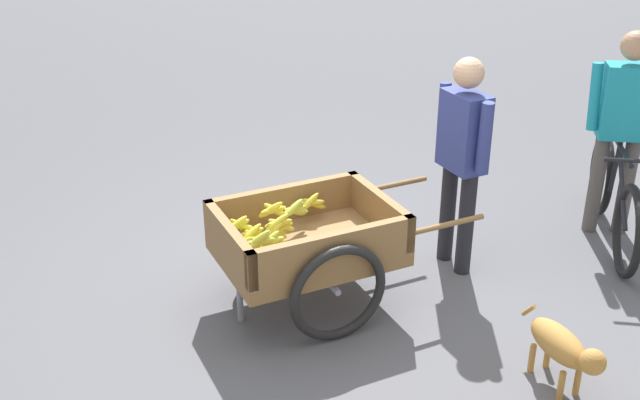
# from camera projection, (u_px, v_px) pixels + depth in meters

# --- Properties ---
(ground_plane) EXTENTS (24.00, 24.00, 0.00)m
(ground_plane) POSITION_uv_depth(u_px,v_px,m) (328.00, 303.00, 5.10)
(ground_plane) COLOR #56565B
(fruit_cart) EXTENTS (1.71, 0.99, 0.72)m
(fruit_cart) POSITION_uv_depth(u_px,v_px,m) (305.00, 244.00, 4.92)
(fruit_cart) COLOR olive
(fruit_cart) RESTS_ON ground
(vendor_person) EXTENTS (0.23, 0.55, 1.52)m
(vendor_person) POSITION_uv_depth(u_px,v_px,m) (463.00, 148.00, 5.18)
(vendor_person) COLOR black
(vendor_person) RESTS_ON ground
(bicycle) EXTENTS (0.86, 1.48, 0.85)m
(bicycle) POSITION_uv_depth(u_px,v_px,m) (614.00, 198.00, 5.75)
(bicycle) COLOR black
(bicycle) RESTS_ON ground
(cyclist_person) EXTENTS (0.46, 0.34, 1.56)m
(cyclist_person) POSITION_uv_depth(u_px,v_px,m) (623.00, 117.00, 5.64)
(cyclist_person) COLOR #4C4742
(cyclist_person) RESTS_ON ground
(dog) EXTENTS (0.19, 0.67, 0.40)m
(dog) POSITION_uv_depth(u_px,v_px,m) (563.00, 347.00, 4.22)
(dog) COLOR #AD7A38
(dog) RESTS_ON ground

